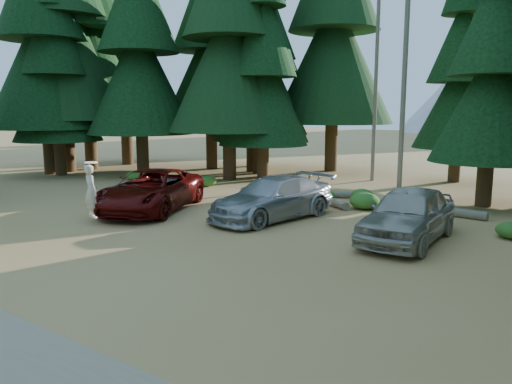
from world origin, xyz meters
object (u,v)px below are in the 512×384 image
(silver_minivan_center, at_px, (273,198))
(log_right, at_px, (417,207))
(frisbee_player, at_px, (91,191))
(silver_minivan_right, at_px, (408,214))
(log_left, at_px, (305,194))
(log_mid, at_px, (322,198))
(red_pickup, at_px, (151,190))

(silver_minivan_center, xyz_separation_m, log_right, (3.79, 4.11, -0.57))
(frisbee_player, bearing_deg, silver_minivan_right, -128.63)
(log_left, bearing_deg, log_mid, -55.23)
(red_pickup, relative_size, log_left, 1.32)
(log_left, relative_size, log_right, 0.84)
(log_right, bearing_deg, red_pickup, -140.25)
(log_left, relative_size, log_mid, 1.08)
(silver_minivan_center, bearing_deg, log_mid, 101.52)
(silver_minivan_right, bearing_deg, red_pickup, -173.81)
(red_pickup, bearing_deg, frisbee_player, -90.78)
(silver_minivan_center, height_order, log_left, silver_minivan_center)
(red_pickup, relative_size, silver_minivan_right, 1.19)
(log_right, bearing_deg, log_left, -177.16)
(log_left, height_order, log_right, log_right)
(red_pickup, distance_m, log_mid, 6.90)
(log_mid, relative_size, log_right, 0.78)
(frisbee_player, xyz_separation_m, log_mid, (3.04, 8.94, -1.23))
(silver_minivan_center, bearing_deg, silver_minivan_right, 7.66)
(silver_minivan_center, bearing_deg, frisbee_player, -110.03)
(silver_minivan_center, distance_m, log_mid, 3.82)
(red_pickup, bearing_deg, log_mid, 27.42)
(silver_minivan_center, relative_size, log_left, 1.20)
(frisbee_player, height_order, log_mid, frisbee_player)
(frisbee_player, relative_size, log_left, 0.40)
(silver_minivan_right, distance_m, log_mid, 6.39)
(log_mid, bearing_deg, silver_minivan_right, -5.41)
(frisbee_player, height_order, log_left, frisbee_player)
(silver_minivan_right, xyz_separation_m, log_right, (-1.07, 4.39, -0.63))
(frisbee_player, xyz_separation_m, log_right, (6.88, 9.28, -1.23))
(frisbee_player, distance_m, log_left, 9.82)
(silver_minivan_right, distance_m, log_right, 4.56)
(log_left, bearing_deg, silver_minivan_center, -101.93)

